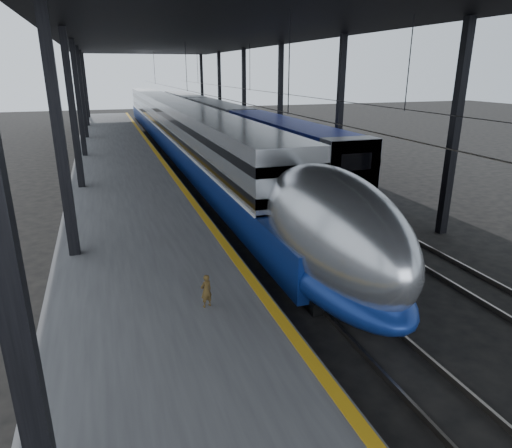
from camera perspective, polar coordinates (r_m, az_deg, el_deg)
name	(u,v)px	position (r m, az deg, el deg)	size (l,w,h in m)	color
ground	(286,323)	(13.60, 3.75, -12.28)	(160.00, 160.00, 0.00)	black
platform	(122,174)	(31.44, -16.42, 6.05)	(6.00, 80.00, 1.00)	#4C4C4F
yellow_strip	(164,163)	(31.55, -11.39, 7.43)	(0.30, 80.00, 0.01)	gold
rails	(238,172)	(32.78, -2.21, 6.55)	(6.52, 80.00, 0.16)	slate
canopy	(197,34)	(31.48, -7.34, 22.46)	(18.00, 75.00, 9.47)	black
tgv_train	(181,131)	(40.41, -9.36, 11.44)	(3.03, 65.20, 4.34)	#AEB1B5
second_train	(218,122)	(48.07, -4.75, 12.65)	(2.78, 56.05, 3.83)	navy
child	(206,291)	(12.23, -6.25, -8.30)	(0.34, 0.22, 0.92)	#4F3B1A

